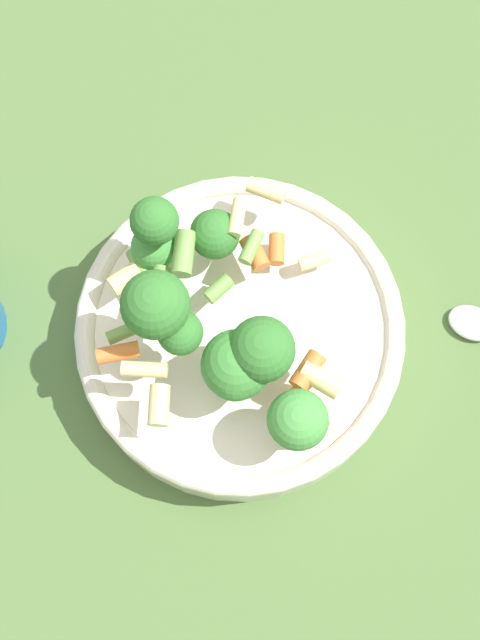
% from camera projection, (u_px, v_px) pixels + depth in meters
% --- Properties ---
extents(ground_plane, '(3.00, 3.00, 0.00)m').
position_uv_depth(ground_plane, '(240.00, 344.00, 0.65)').
color(ground_plane, '#4C6B38').
extents(bowl, '(0.23, 0.23, 0.05)m').
position_uv_depth(bowl, '(240.00, 335.00, 0.63)').
color(bowl, silver).
rests_on(bowl, ground_plane).
extents(pasta_salad, '(0.18, 0.17, 0.09)m').
position_uv_depth(pasta_salad, '(219.00, 328.00, 0.56)').
color(pasta_salad, '#8CB766').
rests_on(pasta_salad, bowl).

